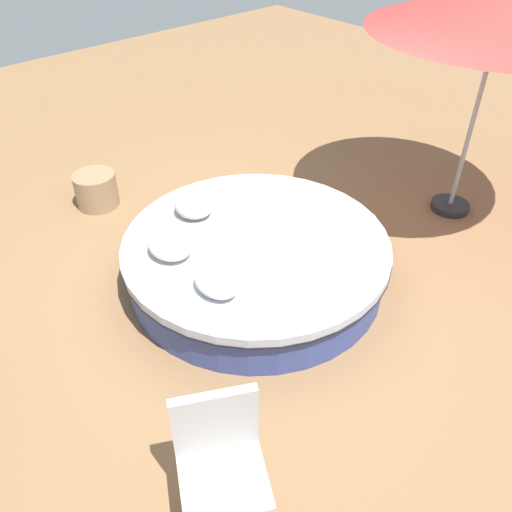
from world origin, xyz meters
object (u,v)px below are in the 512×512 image
(throw_pillow_1, at_px, (170,245))
(patio_umbrella, at_px, (504,6))
(throw_pillow_0, at_px, (194,206))
(round_bed, at_px, (256,259))
(patio_chair, at_px, (220,454))
(side_table, at_px, (96,190))
(throw_pillow_2, at_px, (216,282))

(throw_pillow_1, bearing_deg, patio_umbrella, 73.51)
(throw_pillow_0, xyz_separation_m, patio_umbrella, (1.35, 2.73, 1.67))
(round_bed, distance_m, throw_pillow_0, 0.83)
(patio_chair, bearing_deg, patio_umbrella, -138.62)
(throw_pillow_1, distance_m, side_table, 1.97)
(patio_chair, height_order, side_table, patio_chair)
(side_table, bearing_deg, round_bed, 11.98)
(throw_pillow_2, bearing_deg, patio_umbrella, 84.87)
(throw_pillow_1, bearing_deg, round_bed, 62.84)
(throw_pillow_1, xyz_separation_m, patio_umbrella, (0.97, 3.28, 1.67))
(patio_chair, bearing_deg, round_bed, -108.60)
(patio_chair, bearing_deg, throw_pillow_0, -94.56)
(throw_pillow_0, relative_size, patio_chair, 0.41)
(round_bed, height_order, side_table, round_bed)
(throw_pillow_1, bearing_deg, throw_pillow_2, -0.45)
(patio_umbrella, bearing_deg, patio_chair, -77.60)
(throw_pillow_2, relative_size, side_table, 0.87)
(patio_chair, bearing_deg, throw_pillow_2, -99.02)
(throw_pillow_1, relative_size, patio_umbrella, 0.17)
(side_table, bearing_deg, patio_chair, -17.37)
(patio_umbrella, bearing_deg, throw_pillow_0, -116.35)
(round_bed, height_order, throw_pillow_2, throw_pillow_2)
(throw_pillow_1, xyz_separation_m, side_table, (-1.92, 0.23, -0.37))
(round_bed, distance_m, patio_chair, 2.30)
(throw_pillow_1, bearing_deg, patio_chair, -26.87)
(patio_umbrella, bearing_deg, side_table, -133.48)
(throw_pillow_2, xyz_separation_m, side_table, (-2.59, 0.24, -0.36))
(patio_chair, bearing_deg, throw_pillow_1, -87.89)
(round_bed, bearing_deg, throw_pillow_2, -66.88)
(round_bed, bearing_deg, throw_pillow_1, -117.16)
(patio_umbrella, height_order, side_table, patio_umbrella)
(throw_pillow_2, bearing_deg, side_table, 174.80)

